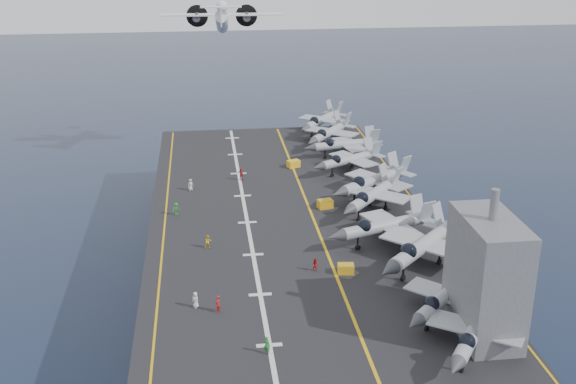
{
  "coord_description": "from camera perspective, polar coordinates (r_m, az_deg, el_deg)",
  "views": [
    {
      "loc": [
        -11.49,
        -88.99,
        48.63
      ],
      "look_at": [
        0.0,
        4.0,
        13.0
      ],
      "focal_mm": 45.0,
      "sensor_mm": 36.0,
      "label": 1
    }
  ],
  "objects": [
    {
      "name": "fighter_jet_1",
      "position": [
        75.82,
        12.27,
        -8.0
      ],
      "size": [
        15.51,
        15.58,
        4.58
      ],
      "primitive_type": null,
      "color": "gray",
      "rests_on": "flight_deck"
    },
    {
      "name": "deck_edge_stbd",
      "position": [
        101.38,
        10.72,
        -1.7
      ],
      "size": [
        0.25,
        90.0,
        0.02
      ],
      "primitive_type": "cube",
      "color": "gold",
      "rests_on": "flight_deck"
    },
    {
      "name": "crew_7",
      "position": [
        83.64,
        2.17,
        -5.78
      ],
      "size": [
        1.13,
        0.96,
        1.6
      ],
      "primitive_type": "imported",
      "color": "#B21919",
      "rests_on": "flight_deck"
    },
    {
      "name": "fighter_jet_2",
      "position": [
        85.31,
        10.65,
        -4.07
      ],
      "size": [
        19.27,
        19.32,
        5.69
      ],
      "primitive_type": null,
      "color": "gray",
      "rests_on": "flight_deck"
    },
    {
      "name": "crew_0",
      "position": [
        76.83,
        -7.32,
        -8.45
      ],
      "size": [
        1.21,
        1.27,
        1.76
      ],
      "primitive_type": "imported",
      "color": "silver",
      "rests_on": "flight_deck"
    },
    {
      "name": "transport_plane",
      "position": [
        149.81,
        -5.25,
        13.23
      ],
      "size": [
        25.34,
        17.89,
        5.81
      ],
      "primitive_type": null,
      "color": "silver"
    },
    {
      "name": "tow_cart_a",
      "position": [
        83.52,
        4.58,
        -6.06
      ],
      "size": [
        1.99,
        1.42,
        1.11
      ],
      "primitive_type": null,
      "color": "gold",
      "rests_on": "flight_deck"
    },
    {
      "name": "fighter_jet_7",
      "position": [
        123.35,
        4.59,
        3.84
      ],
      "size": [
        15.07,
        11.58,
        4.69
      ],
      "primitive_type": null,
      "color": "#9AA1AA",
      "rests_on": "flight_deck"
    },
    {
      "name": "crew_1",
      "position": [
        75.7,
        -5.56,
        -8.8
      ],
      "size": [
        1.14,
        1.34,
        1.89
      ],
      "primitive_type": "imported",
      "color": "#B21919",
      "rests_on": "flight_deck"
    },
    {
      "name": "tow_cart_b",
      "position": [
        101.6,
        2.95,
        -0.94
      ],
      "size": [
        2.28,
        1.74,
        1.22
      ],
      "primitive_type": null,
      "color": "gold",
      "rests_on": "flight_deck"
    },
    {
      "name": "crew_5",
      "position": [
        108.93,
        -7.71,
        0.58
      ],
      "size": [
        1.28,
        1.2,
        1.78
      ],
      "primitive_type": "imported",
      "color": "silver",
      "rests_on": "flight_deck"
    },
    {
      "name": "landing_centerline",
      "position": [
        97.0,
        -3.23,
        -2.41
      ],
      "size": [
        0.5,
        90.0,
        0.02
      ],
      "primitive_type": "cube",
      "color": "silver",
      "rests_on": "flight_deck"
    },
    {
      "name": "deck_edge_port",
      "position": [
        97.0,
        -9.73,
        -2.7
      ],
      "size": [
        0.25,
        90.0,
        0.02
      ],
      "primitive_type": "cube",
      "color": "gold",
      "rests_on": "flight_deck"
    },
    {
      "name": "fighter_jet_9",
      "position": [
        137.78,
        2.7,
        5.76
      ],
      "size": [
        16.23,
        17.19,
        4.97
      ],
      "primitive_type": null,
      "color": "#9199A2",
      "rests_on": "flight_deck"
    },
    {
      "name": "fighter_jet_6",
      "position": [
        115.68,
        4.94,
        2.65
      ],
      "size": [
        15.95,
        14.25,
        4.62
      ],
      "primitive_type": null,
      "color": "#9CA5AD",
      "rests_on": "flight_deck"
    },
    {
      "name": "fighter_jet_4",
      "position": [
        100.41,
        6.75,
        -0.13
      ],
      "size": [
        17.11,
        17.67,
        5.14
      ],
      "primitive_type": null,
      "color": "#9299A0",
      "rests_on": "flight_deck"
    },
    {
      "name": "crew_2",
      "position": [
        89.75,
        -6.33,
        -3.91
      ],
      "size": [
        1.25,
        1.08,
        1.74
      ],
      "primitive_type": "imported",
      "color": "yellow",
      "rests_on": "flight_deck"
    },
    {
      "name": "tow_cart_c",
      "position": [
        118.19,
        0.44,
        2.25
      ],
      "size": [
        2.28,
        1.93,
        1.17
      ],
      "primitive_type": null,
      "color": "yellow",
      "rests_on": "flight_deck"
    },
    {
      "name": "fighter_jet_0",
      "position": [
        70.62,
        14.53,
        -10.47
      ],
      "size": [
        15.05,
        16.18,
        4.67
      ],
      "primitive_type": null,
      "color": "gray",
      "rests_on": "flight_deck"
    },
    {
      "name": "hull",
      "position": [
        99.77,
        0.28,
        -5.11
      ],
      "size": [
        36.0,
        90.0,
        10.0
      ],
      "primitive_type": "cube",
      "color": "#56595E",
      "rests_on": "ground"
    },
    {
      "name": "crew_6",
      "position": [
        68.87,
        -1.68,
        -12.0
      ],
      "size": [
        1.32,
        1.21,
        1.83
      ],
      "primitive_type": "imported",
      "color": "#27852E",
      "rests_on": "flight_deck"
    },
    {
      "name": "fighter_jet_5",
      "position": [
        105.56,
        6.84,
        0.98
      ],
      "size": [
        18.43,
        17.29,
        5.33
      ],
      "primitive_type": null,
      "color": "#91989E",
      "rests_on": "flight_deck"
    },
    {
      "name": "fighter_jet_8",
      "position": [
        129.72,
        3.33,
        4.79
      ],
      "size": [
        16.23,
        17.19,
        4.97
      ],
      "primitive_type": null,
      "color": "#9199A2",
      "rests_on": "flight_deck"
    },
    {
      "name": "fighter_jet_3",
      "position": [
        90.64,
        7.78,
        -2.55
      ],
      "size": [
        17.27,
        14.3,
        5.14
      ],
      "primitive_type": null,
      "color": "#969DA7",
      "rests_on": "flight_deck"
    },
    {
      "name": "flight_deck",
      "position": [
        97.61,
        0.29,
        -2.37
      ],
      "size": [
        38.0,
        92.0,
        0.4
      ],
      "primitive_type": "cube",
      "color": "black",
      "rests_on": "hull"
    },
    {
      "name": "ground",
      "position": [
        102.06,
        0.28,
        -7.64
      ],
      "size": [
        500.0,
        500.0,
        0.0
      ],
      "primitive_type": "plane",
      "color": "#142135",
      "rests_on": "ground"
    },
    {
      "name": "crew_4",
      "position": [
        112.34,
        -3.72,
        1.43
      ],
      "size": [
        1.21,
        0.81,
        2.02
      ],
      "primitive_type": "imported",
      "color": "#B62928",
      "rests_on": "flight_deck"
    },
    {
      "name": "crew_3",
      "position": [
        100.13,
        -8.82,
        -1.33
      ],
      "size": [
        1.29,
        1.21,
        1.79
      ],
      "primitive_type": "imported",
      "color": "#207D2B",
      "rests_on": "flight_deck"
    },
    {
      "name": "island_superstructure",
      "position": [
        71.59,
        15.51,
        -5.42
      ],
      "size": [
        5.0,
        10.0,
        15.0
      ],
      "primitive_type": null,
      "color": "#56595E",
      "rests_on": "flight_deck"
    },
    {
      "name": "foul_line",
      "position": [
        97.92,
        2.03,
        -2.16
      ],
      "size": [
        0.35,
        90.0,
        0.02
      ],
      "primitive_type": "cube",
      "color": "gold",
      "rests_on": "flight_deck"
    }
  ]
}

